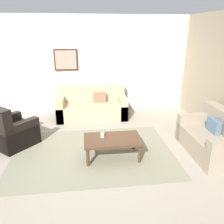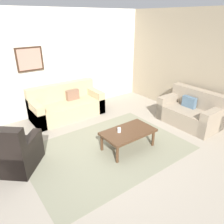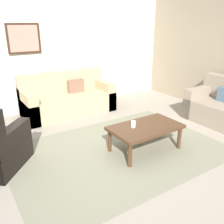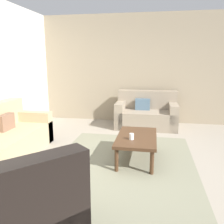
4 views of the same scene
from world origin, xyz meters
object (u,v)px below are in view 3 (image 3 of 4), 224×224
cup (133,124)px  framed_artwork (24,38)px  coffee_table (145,129)px  couch_main (67,99)px

cup → framed_artwork: 2.98m
coffee_table → cup: bearing=159.5°
coffee_table → cup: size_ratio=11.33×
couch_main → framed_artwork: (-0.68, 0.40, 1.29)m
coffee_table → cup: (-0.19, 0.07, 0.10)m
couch_main → cup: size_ratio=20.01×
coffee_table → couch_main: bearing=97.7°
cup → couch_main: bearing=93.2°
coffee_table → framed_artwork: (-0.99, 2.71, 1.23)m
cup → framed_artwork: bearing=107.0°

